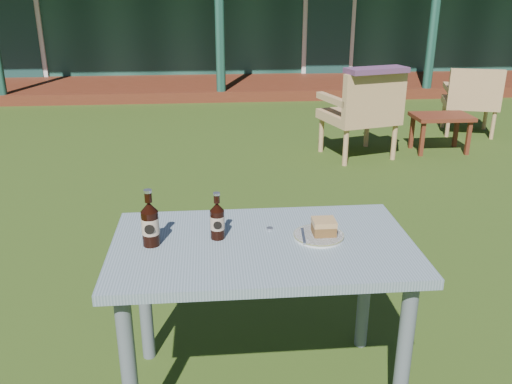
{
  "coord_description": "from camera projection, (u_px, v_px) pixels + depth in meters",
  "views": [
    {
      "loc": [
        -0.2,
        -3.53,
        1.68
      ],
      "look_at": [
        0.0,
        -1.3,
        0.82
      ],
      "focal_mm": 38.0,
      "sensor_mm": 36.0,
      "label": 1
    }
  ],
  "objects": [
    {
      "name": "ground",
      "position": [
        240.0,
        234.0,
        3.9
      ],
      "size": [
        80.0,
        80.0,
        0.0
      ],
      "primitive_type": "plane",
      "color": "#334916"
    },
    {
      "name": "plate",
      "position": [
        319.0,
        236.0,
        2.19
      ],
      "size": [
        0.2,
        0.2,
        0.01
      ],
      "color": "silver",
      "rests_on": "cafe_table"
    },
    {
      "name": "bottle_cap",
      "position": [
        270.0,
        229.0,
        2.26
      ],
      "size": [
        0.03,
        0.03,
        0.01
      ],
      "primitive_type": "cylinder",
      "color": "silver",
      "rests_on": "cafe_table"
    },
    {
      "name": "side_table",
      "position": [
        441.0,
        120.0,
        5.73
      ],
      "size": [
        0.6,
        0.4,
        0.4
      ],
      "color": "#5D2716",
      "rests_on": "ground"
    },
    {
      "name": "armchair_right",
      "position": [
        472.0,
        97.0,
        6.35
      ],
      "size": [
        0.72,
        0.7,
        0.8
      ],
      "color": "tan",
      "rests_on": "ground"
    },
    {
      "name": "floral_throw",
      "position": [
        377.0,
        70.0,
        5.15
      ],
      "size": [
        0.64,
        0.38,
        0.05
      ],
      "primitive_type": "cube",
      "rotation": [
        0.0,
        0.0,
        3.42
      ],
      "color": "#5B3558",
      "rests_on": "armchair_left"
    },
    {
      "name": "armchair_left",
      "position": [
        363.0,
        110.0,
        5.45
      ],
      "size": [
        0.81,
        0.78,
        0.9
      ],
      "color": "tan",
      "rests_on": "ground"
    },
    {
      "name": "cola_bottle_far",
      "position": [
        150.0,
        223.0,
        2.1
      ],
      "size": [
        0.07,
        0.07,
        0.23
      ],
      "color": "black",
      "rests_on": "cafe_table"
    },
    {
      "name": "cake_slice",
      "position": [
        324.0,
        227.0,
        2.18
      ],
      "size": [
        0.09,
        0.09,
        0.06
      ],
      "color": "brown",
      "rests_on": "plate"
    },
    {
      "name": "fork",
      "position": [
        303.0,
        236.0,
        2.17
      ],
      "size": [
        0.03,
        0.14,
        0.0
      ],
      "primitive_type": "cube",
      "rotation": [
        0.0,
        0.0,
        -0.09
      ],
      "color": "silver",
      "rests_on": "plate"
    },
    {
      "name": "cola_bottle_near",
      "position": [
        217.0,
        220.0,
        2.16
      ],
      "size": [
        0.06,
        0.06,
        0.2
      ],
      "color": "black",
      "rests_on": "cafe_table"
    },
    {
      "name": "cafe_table",
      "position": [
        262.0,
        265.0,
        2.19
      ],
      "size": [
        1.2,
        0.7,
        0.72
      ],
      "color": "gray",
      "rests_on": "ground"
    }
  ]
}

